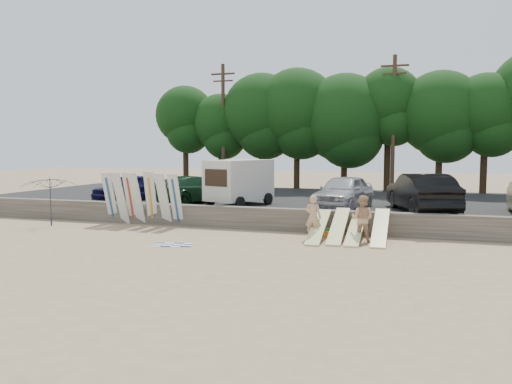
# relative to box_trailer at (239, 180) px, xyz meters

# --- Properties ---
(ground) EXTENTS (120.00, 120.00, 0.00)m
(ground) POSITION_rel_box_trailer_xyz_m (5.18, -5.93, -2.02)
(ground) COLOR tan
(ground) RESTS_ON ground
(seawall) EXTENTS (44.00, 0.50, 1.00)m
(seawall) POSITION_rel_box_trailer_xyz_m (5.18, -2.93, -1.52)
(seawall) COLOR #6B6356
(seawall) RESTS_ON ground
(parking_lot) EXTENTS (44.00, 14.50, 0.70)m
(parking_lot) POSITION_rel_box_trailer_xyz_m (5.18, 4.57, -1.67)
(parking_lot) COLOR #282828
(parking_lot) RESTS_ON ground
(treeline) EXTENTS (32.50, 6.31, 9.31)m
(treeline) POSITION_rel_box_trailer_xyz_m (6.25, 11.65, 4.32)
(treeline) COLOR #382616
(treeline) RESTS_ON parking_lot
(utility_poles) EXTENTS (25.80, 0.26, 9.00)m
(utility_poles) POSITION_rel_box_trailer_xyz_m (7.18, 10.07, 3.41)
(utility_poles) COLOR #473321
(utility_poles) RESTS_ON parking_lot
(box_trailer) EXTENTS (2.96, 4.08, 2.35)m
(box_trailer) POSITION_rel_box_trailer_xyz_m (0.00, 0.00, 0.00)
(box_trailer) COLOR beige
(box_trailer) RESTS_ON parking_lot
(car_0) EXTENTS (2.76, 4.65, 1.48)m
(car_0) POSITION_rel_box_trailer_xyz_m (-6.79, 0.41, -0.57)
(car_0) COLOR #12123F
(car_0) RESTS_ON parking_lot
(car_1) EXTENTS (3.86, 5.45, 1.46)m
(car_1) POSITION_rel_box_trailer_xyz_m (-2.87, 0.57, -0.58)
(car_1) COLOR #13351D
(car_1) RESTS_ON parking_lot
(car_2) EXTENTS (2.86, 5.15, 1.66)m
(car_2) POSITION_rel_box_trailer_xyz_m (5.32, 0.07, -0.49)
(car_2) COLOR #ABAAB0
(car_2) RESTS_ON parking_lot
(car_3) EXTENTS (3.42, 5.78, 1.80)m
(car_3) POSITION_rel_box_trailer_xyz_m (8.92, -0.04, -0.42)
(car_3) COLOR black
(car_3) RESTS_ON parking_lot
(surfboard_upright_0) EXTENTS (0.55, 0.83, 2.51)m
(surfboard_upright_0) POSITION_rel_box_trailer_xyz_m (-5.44, -3.39, -0.76)
(surfboard_upright_0) COLOR silver
(surfboard_upright_0) RESTS_ON ground
(surfboard_upright_1) EXTENTS (0.62, 0.83, 2.52)m
(surfboard_upright_1) POSITION_rel_box_trailer_xyz_m (-4.81, -3.47, -0.75)
(surfboard_upright_1) COLOR silver
(surfboard_upright_1) RESTS_ON ground
(surfboard_upright_2) EXTENTS (0.54, 0.78, 2.52)m
(surfboard_upright_2) POSITION_rel_box_trailer_xyz_m (-4.31, -3.38, -0.75)
(surfboard_upright_2) COLOR silver
(surfboard_upright_2) RESTS_ON ground
(surfboard_upright_3) EXTENTS (0.60, 0.83, 2.52)m
(surfboard_upright_3) POSITION_rel_box_trailer_xyz_m (-3.94, -3.45, -0.76)
(surfboard_upright_3) COLOR silver
(surfboard_upright_3) RESTS_ON ground
(surfboard_upright_4) EXTENTS (0.54, 0.60, 2.56)m
(surfboard_upright_4) POSITION_rel_box_trailer_xyz_m (-3.27, -3.30, -0.73)
(surfboard_upright_4) COLOR silver
(surfboard_upright_4) RESTS_ON ground
(surfboard_upright_5) EXTENTS (0.58, 0.85, 2.51)m
(surfboard_upright_5) POSITION_rel_box_trailer_xyz_m (-2.53, -3.44, -0.76)
(surfboard_upright_5) COLOR silver
(surfboard_upright_5) RESTS_ON ground
(surfboard_upright_6) EXTENTS (0.51, 0.83, 2.50)m
(surfboard_upright_6) POSITION_rel_box_trailer_xyz_m (-1.90, -3.43, -0.76)
(surfboard_upright_6) COLOR silver
(surfboard_upright_6) RESTS_ON ground
(surfboard_low_0) EXTENTS (0.56, 2.86, 1.05)m
(surfboard_low_0) POSITION_rel_box_trailer_xyz_m (4.99, -4.62, -1.49)
(surfboard_low_0) COLOR #E2DE8E
(surfboard_low_0) RESTS_ON ground
(surfboard_low_1) EXTENTS (0.56, 2.83, 1.13)m
(surfboard_low_1) POSITION_rel_box_trailer_xyz_m (5.75, -4.40, -1.45)
(surfboard_low_1) COLOR #E2DE8E
(surfboard_low_1) RESTS_ON ground
(surfboard_low_2) EXTENTS (0.56, 2.92, 0.82)m
(surfboard_low_2) POSITION_rel_box_trailer_xyz_m (6.41, -4.39, -1.60)
(surfboard_low_2) COLOR #E2DE8E
(surfboard_low_2) RESTS_ON ground
(surfboard_low_3) EXTENTS (0.56, 2.82, 1.15)m
(surfboard_low_3) POSITION_rel_box_trailer_xyz_m (7.37, -4.37, -1.44)
(surfboard_low_3) COLOR #E2DE8E
(surfboard_low_3) RESTS_ON ground
(beachgoer_a) EXTENTS (0.69, 0.48, 1.79)m
(beachgoer_a) POSITION_rel_box_trailer_xyz_m (4.77, -4.62, -1.12)
(beachgoer_a) COLOR tan
(beachgoer_a) RESTS_ON ground
(beachgoer_b) EXTENTS (1.00, 0.84, 1.82)m
(beachgoer_b) POSITION_rel_box_trailer_xyz_m (6.68, -4.44, -1.10)
(beachgoer_b) COLOR tan
(beachgoer_b) RESTS_ON ground
(cooler) EXTENTS (0.43, 0.37, 0.32)m
(cooler) POSITION_rel_box_trailer_xyz_m (5.13, -3.53, -1.86)
(cooler) COLOR #268B3A
(cooler) RESTS_ON ground
(gear_bag) EXTENTS (0.34, 0.30, 0.22)m
(gear_bag) POSITION_rel_box_trailer_xyz_m (5.27, -3.90, -1.91)
(gear_bag) COLOR orange
(gear_bag) RESTS_ON ground
(beach_towel) EXTENTS (1.83, 1.83, 0.00)m
(beach_towel) POSITION_rel_box_trailer_xyz_m (-0.07, -7.37, -2.01)
(beach_towel) COLOR white
(beach_towel) RESTS_ON ground
(beach_umbrella) EXTENTS (3.57, 3.56, 2.33)m
(beach_umbrella) POSITION_rel_box_trailer_xyz_m (-7.72, -4.93, -0.85)
(beach_umbrella) COLOR black
(beach_umbrella) RESTS_ON ground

